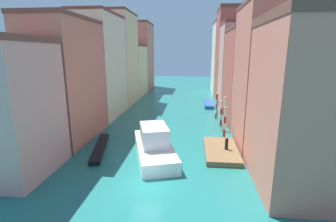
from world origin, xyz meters
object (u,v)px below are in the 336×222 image
mooring_pole_1 (224,114)px  gondola_black (100,148)px  mooring_pole_0 (225,122)px  person_on_dock (227,143)px  mooring_pole_3 (216,106)px  waterfront_dock (221,150)px  mooring_pole_4 (217,104)px  mooring_pole_2 (221,113)px  motorboat_0 (209,104)px  vaporetto_white (154,145)px

mooring_pole_1 → gondola_black: (-15.46, -8.59, -2.40)m
mooring_pole_0 → gondola_black: bearing=-157.7°
person_on_dock → gondola_black: size_ratio=0.17×
mooring_pole_0 → mooring_pole_1: mooring_pole_1 is taller
mooring_pole_3 → gondola_black: 21.88m
waterfront_dock → mooring_pole_0: (1.05, 5.80, 1.85)m
mooring_pole_4 → gondola_black: mooring_pole_4 is taller
person_on_dock → mooring_pole_0: bearing=85.3°
waterfront_dock → mooring_pole_2: mooring_pole_2 is taller
mooring_pole_2 → motorboat_0: mooring_pole_2 is taller
mooring_pole_0 → vaporetto_white: (-8.56, -7.32, -0.87)m
gondola_black → waterfront_dock: bearing=1.8°
mooring_pole_0 → motorboat_0: mooring_pole_0 is taller
waterfront_dock → mooring_pole_1: bearing=81.3°
mooring_pole_0 → waterfront_dock: bearing=-100.2°
mooring_pole_4 → gondola_black: (-15.40, -18.25, -1.81)m
mooring_pole_0 → mooring_pole_2: mooring_pole_0 is taller
mooring_pole_1 → vaporetto_white: size_ratio=0.47×
waterfront_dock → mooring_pole_2: size_ratio=1.88×
person_on_dock → motorboat_0: (-0.41, 26.32, -0.95)m
mooring_pole_1 → gondola_black: bearing=-150.9°
mooring_pole_0 → gondola_black: (-15.27, -6.26, -1.89)m
person_on_dock → mooring_pole_1: bearing=85.3°
waterfront_dock → mooring_pole_3: bearing=87.1°
mooring_pole_3 → gondola_black: bearing=-133.5°
person_on_dock → mooring_pole_1: 8.60m
waterfront_dock → vaporetto_white: 7.73m
mooring_pole_3 → mooring_pole_4: bearing=80.4°
vaporetto_white → gondola_black: size_ratio=1.25×
mooring_pole_3 → gondola_black: mooring_pole_3 is taller
mooring_pole_0 → mooring_pole_2: bearing=88.9°
mooring_pole_4 → gondola_black: size_ratio=0.45×
waterfront_dock → mooring_pole_1: 8.56m
waterfront_dock → person_on_dock: person_on_dock is taller
waterfront_dock → mooring_pole_4: mooring_pole_4 is taller
mooring_pole_4 → vaporetto_white: 21.20m
mooring_pole_1 → mooring_pole_3: (-0.48, 7.22, -0.36)m
waterfront_dock → motorboat_0: size_ratio=1.01×
person_on_dock → mooring_pole_4: mooring_pole_4 is taller
mooring_pole_3 → waterfront_dock: bearing=-92.9°
person_on_dock → gondola_black: bearing=-179.5°
mooring_pole_1 → gondola_black: mooring_pole_1 is taller
gondola_black → mooring_pole_3: bearing=46.5°
waterfront_dock → mooring_pole_4: (1.18, 17.80, 1.77)m
mooring_pole_2 → motorboat_0: size_ratio=0.54×
person_on_dock → mooring_pole_2: bearing=87.0°
waterfront_dock → vaporetto_white: bearing=-168.6°
mooring_pole_0 → motorboat_0: (-0.91, 20.19, -1.80)m
waterfront_dock → gondola_black: size_ratio=0.85×
waterfront_dock → motorboat_0: motorboat_0 is taller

